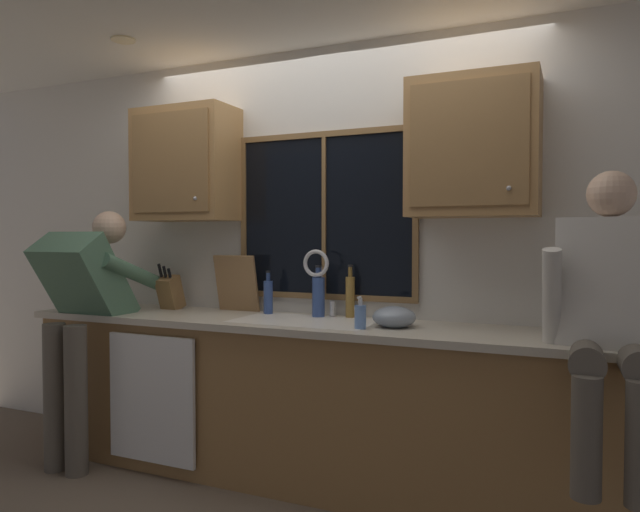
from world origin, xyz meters
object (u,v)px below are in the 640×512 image
at_px(soap_dispenser, 360,316).
at_px(bottle_tall_clear, 350,296).
at_px(bottle_green_glass, 268,296).
at_px(bottle_amber_small, 318,296).
at_px(mixing_bowl, 394,317).
at_px(person_sitting_on_counter, 611,307).
at_px(knife_block, 170,293).
at_px(cutting_board, 237,283).
at_px(person_standing, 83,308).

relative_size(soap_dispenser, bottle_tall_clear, 0.55).
xyz_separation_m(bottle_green_glass, bottle_amber_small, (0.34, 0.00, 0.02)).
height_order(mixing_bowl, soap_dispenser, soap_dispenser).
height_order(person_sitting_on_counter, knife_block, person_sitting_on_counter).
height_order(cutting_board, bottle_green_glass, cutting_board).
distance_m(bottle_tall_clear, bottle_amber_small, 0.19).
bearing_deg(person_standing, bottle_tall_clear, 19.49).
bearing_deg(soap_dispenser, knife_block, 169.40).
relative_size(person_standing, soap_dispenser, 9.13).
bearing_deg(cutting_board, bottle_amber_small, -3.14).
bearing_deg(person_standing, bottle_amber_small, 20.06).
relative_size(person_sitting_on_counter, knife_block, 3.92).
relative_size(person_standing, person_sitting_on_counter, 1.24).
xyz_separation_m(person_standing, cutting_board, (0.77, 0.53, 0.14)).
bearing_deg(mixing_bowl, knife_block, 175.21).
xyz_separation_m(person_standing, knife_block, (0.31, 0.44, 0.07)).
relative_size(soap_dispenser, bottle_green_glass, 0.64).
bearing_deg(bottle_amber_small, person_sitting_on_counter, -16.36).
xyz_separation_m(knife_block, bottle_green_glass, (0.71, 0.05, 0.00)).
xyz_separation_m(cutting_board, bottle_green_glass, (0.25, -0.04, -0.07)).
bearing_deg(bottle_tall_clear, mixing_bowl, -34.77).
relative_size(person_standing, knife_block, 4.86).
relative_size(person_sitting_on_counter, soap_dispenser, 7.36).
distance_m(mixing_bowl, bottle_tall_clear, 0.42).
xyz_separation_m(person_sitting_on_counter, bottle_green_glass, (-1.87, 0.45, -0.07)).
bearing_deg(knife_block, person_standing, -125.12).
relative_size(person_sitting_on_counter, mixing_bowl, 5.48).
xyz_separation_m(mixing_bowl, bottle_green_glass, (-0.86, 0.18, 0.06)).
xyz_separation_m(person_sitting_on_counter, bottle_amber_small, (-1.53, 0.45, -0.06)).
bearing_deg(bottle_amber_small, cutting_board, 176.86).
relative_size(cutting_board, bottle_tall_clear, 1.17).
distance_m(bottle_green_glass, bottle_tall_clear, 0.52).
xyz_separation_m(person_standing, mixing_bowl, (1.88, 0.31, 0.01)).
distance_m(person_sitting_on_counter, soap_dispenser, 1.17).
distance_m(person_sitting_on_counter, bottle_green_glass, 1.93).
bearing_deg(bottle_green_glass, person_standing, -154.22).
distance_m(knife_block, bottle_amber_small, 1.05).
height_order(person_sitting_on_counter, cutting_board, person_sitting_on_counter).
distance_m(soap_dispenser, bottle_amber_small, 0.50).
xyz_separation_m(soap_dispenser, bottle_amber_small, (-0.38, 0.32, 0.06)).
bearing_deg(cutting_board, soap_dispenser, -20.04).
relative_size(knife_block, bottle_amber_small, 1.05).
distance_m(person_standing, mixing_bowl, 1.90).
relative_size(person_sitting_on_counter, cutting_board, 3.45).
bearing_deg(bottle_green_glass, bottle_amber_small, 0.63).
bearing_deg(person_sitting_on_counter, soap_dispenser, 173.62).
relative_size(knife_block, mixing_bowl, 1.40).
distance_m(person_standing, cutting_board, 0.94).
xyz_separation_m(person_sitting_on_counter, knife_block, (-2.58, 0.40, -0.08)).
bearing_deg(soap_dispenser, person_sitting_on_counter, -6.38).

